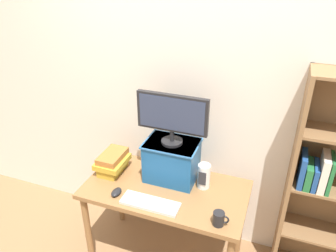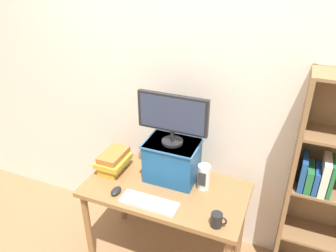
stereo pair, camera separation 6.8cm
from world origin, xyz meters
name	(u,v)px [view 1 (the left image)]	position (x,y,z in m)	size (l,w,h in m)	color
back_wall	(186,95)	(0.00, 0.45, 1.30)	(7.00, 0.08, 2.60)	beige
desk	(166,197)	(0.00, 0.00, 0.64)	(1.20, 0.63, 0.73)	olive
bookshelf_unit	(331,185)	(1.12, 0.29, 0.85)	(0.60, 0.28, 1.66)	olive
riser_box	(172,160)	(0.00, 0.13, 0.89)	(0.40, 0.30, 0.31)	#195189
computer_monitor	(172,116)	(0.00, 0.13, 1.26)	(0.52, 0.16, 0.38)	black
keyboard	(150,203)	(-0.03, -0.21, 0.74)	(0.41, 0.14, 0.02)	silver
computer_mouse	(116,192)	(-0.31, -0.19, 0.75)	(0.06, 0.10, 0.04)	black
book_stack	(112,162)	(-0.47, 0.05, 0.81)	(0.21, 0.28, 0.16)	gold
coffee_mug	(219,219)	(0.45, -0.23, 0.78)	(0.11, 0.08, 0.10)	black
desk_speaker	(204,176)	(0.26, 0.11, 0.82)	(0.09, 0.10, 0.19)	silver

